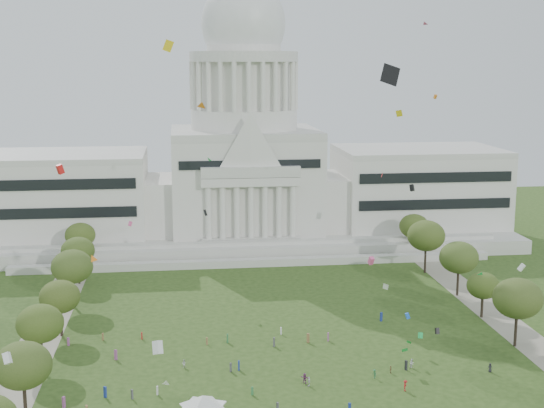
# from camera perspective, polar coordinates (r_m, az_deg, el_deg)

# --- Properties ---
(ground) EXTENTS (400.00, 400.00, 0.00)m
(ground) POSITION_cam_1_polar(r_m,az_deg,el_deg) (128.78, 2.52, -14.31)
(ground) COLOR #2A4417
(ground) RESTS_ON ground
(capitol) EXTENTS (160.00, 64.50, 91.30)m
(capitol) POSITION_cam_1_polar(r_m,az_deg,el_deg) (231.76, -2.07, 2.69)
(capitol) COLOR beige
(capitol) RESTS_ON ground
(path_left) EXTENTS (8.00, 160.00, 0.04)m
(path_left) POSITION_cam_1_polar(r_m,az_deg,el_deg) (157.49, -17.18, -10.02)
(path_left) COLOR gray
(path_left) RESTS_ON ground
(path_right) EXTENTS (8.00, 160.00, 0.04)m
(path_right) POSITION_cam_1_polar(r_m,az_deg,el_deg) (169.06, 17.21, -8.58)
(path_right) COLOR gray
(path_right) RESTS_ON ground
(row_tree_l_1) EXTENTS (8.86, 8.86, 12.59)m
(row_tree_l_1) POSITION_cam_1_polar(r_m,az_deg,el_deg) (123.39, -18.26, -11.48)
(row_tree_l_1) COLOR black
(row_tree_l_1) RESTS_ON ground
(row_tree_l_2) EXTENTS (8.42, 8.42, 11.97)m
(row_tree_l_2) POSITION_cam_1_polar(r_m,az_deg,el_deg) (142.37, -17.07, -8.61)
(row_tree_l_2) COLOR black
(row_tree_l_2) RESTS_ON ground
(row_tree_r_2) EXTENTS (9.55, 9.55, 13.58)m
(row_tree_r_2) POSITION_cam_1_polar(r_m,az_deg,el_deg) (153.74, 18.01, -6.78)
(row_tree_r_2) COLOR black
(row_tree_r_2) RESTS_ON ground
(row_tree_l_3) EXTENTS (8.12, 8.12, 11.55)m
(row_tree_l_3) POSITION_cam_1_polar(r_m,az_deg,el_deg) (157.88, -15.69, -6.74)
(row_tree_l_3) COLOR black
(row_tree_l_3) RESTS_ON ground
(row_tree_r_3) EXTENTS (7.01, 7.01, 9.98)m
(row_tree_r_3) POSITION_cam_1_polar(r_m,az_deg,el_deg) (169.45, 15.61, -5.95)
(row_tree_r_3) COLOR black
(row_tree_r_3) RESTS_ON ground
(row_tree_l_4) EXTENTS (9.29, 9.29, 13.21)m
(row_tree_l_4) POSITION_cam_1_polar(r_m,az_deg,el_deg) (175.15, -14.82, -4.58)
(row_tree_l_4) COLOR black
(row_tree_l_4) RESTS_ON ground
(row_tree_r_4) EXTENTS (9.19, 9.19, 13.06)m
(row_tree_r_4) POSITION_cam_1_polar(r_m,az_deg,el_deg) (182.90, 13.89, -3.93)
(row_tree_r_4) COLOR black
(row_tree_r_4) RESTS_ON ground
(row_tree_l_5) EXTENTS (8.33, 8.33, 11.85)m
(row_tree_l_5) POSITION_cam_1_polar(r_m,az_deg,el_deg) (193.38, -14.41, -3.43)
(row_tree_l_5) COLOR black
(row_tree_l_5) RESTS_ON ground
(row_tree_r_5) EXTENTS (9.82, 9.82, 13.96)m
(row_tree_r_5) POSITION_cam_1_polar(r_m,az_deg,el_deg) (200.74, 11.53, -2.35)
(row_tree_r_5) COLOR black
(row_tree_r_5) RESTS_ON ground
(row_tree_l_6) EXTENTS (8.19, 8.19, 11.64)m
(row_tree_l_6) POSITION_cam_1_polar(r_m,az_deg,el_deg) (211.12, -14.24, -2.29)
(row_tree_l_6) COLOR black
(row_tree_l_6) RESTS_ON ground
(row_tree_r_6) EXTENTS (8.42, 8.42, 11.97)m
(row_tree_r_6) POSITION_cam_1_polar(r_m,az_deg,el_deg) (218.43, 10.65, -1.65)
(row_tree_r_6) COLOR black
(row_tree_r_6) RESTS_ON ground
(event_tent) EXTENTS (10.40, 10.40, 4.41)m
(event_tent) POSITION_cam_1_polar(r_m,az_deg,el_deg) (119.74, -5.24, -14.55)
(event_tent) COLOR #4C4C4C
(event_tent) RESTS_ON ground
(person_0) EXTENTS (0.96, 0.90, 1.65)m
(person_0) POSITION_cam_1_polar(r_m,az_deg,el_deg) (143.00, 16.10, -11.76)
(person_0) COLOR #26262B
(person_0) RESTS_ON ground
(person_2) EXTENTS (0.98, 0.88, 1.72)m
(person_2) POSITION_cam_1_polar(r_m,az_deg,el_deg) (141.57, 10.50, -11.72)
(person_2) COLOR silver
(person_2) RESTS_ON ground
(person_3) EXTENTS (0.80, 1.17, 1.65)m
(person_3) POSITION_cam_1_polar(r_m,az_deg,el_deg) (136.35, 7.72, -12.55)
(person_3) COLOR #33723F
(person_3) RESTS_ON ground
(person_4) EXTENTS (0.64, 1.06, 1.73)m
(person_4) POSITION_cam_1_polar(r_m,az_deg,el_deg) (132.28, 2.80, -13.20)
(person_4) COLOR silver
(person_4) RESTS_ON ground
(person_5) EXTENTS (1.75, 1.52, 1.81)m
(person_5) POSITION_cam_1_polar(r_m,az_deg,el_deg) (133.37, 2.48, -12.97)
(person_5) COLOR #994C8C
(person_5) RESTS_ON ground
(person_8) EXTENTS (0.83, 0.65, 1.50)m
(person_8) POSITION_cam_1_polar(r_m,az_deg,el_deg) (140.45, -6.65, -11.85)
(person_8) COLOR silver
(person_8) RESTS_ON ground
(person_9) EXTENTS (1.15, 1.40, 1.92)m
(person_9) POSITION_cam_1_polar(r_m,az_deg,el_deg) (132.23, 10.01, -13.32)
(person_9) COLOR #B21E1E
(person_9) RESTS_ON ground
(person_10) EXTENTS (0.72, 0.90, 1.36)m
(person_10) POSITION_cam_1_polar(r_m,az_deg,el_deg) (138.82, 8.92, -12.22)
(person_10) COLOR olive
(person_10) RESTS_ON ground
(distant_crowd) EXTENTS (64.73, 41.66, 1.95)m
(distant_crowd) POSITION_cam_1_polar(r_m,az_deg,el_deg) (140.66, -3.92, -11.71)
(distant_crowd) COLOR #994C8C
(distant_crowd) RESTS_ON ground
(kite_swarm) EXTENTS (81.64, 98.85, 63.92)m
(kite_swarm) POSITION_cam_1_polar(r_m,az_deg,el_deg) (126.21, 0.83, -1.18)
(kite_swarm) COLOR orange
(kite_swarm) RESTS_ON ground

